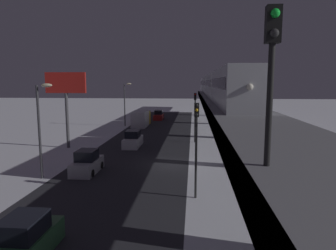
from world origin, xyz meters
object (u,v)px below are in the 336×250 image
at_px(sedan_green, 24,242).
at_px(traffic_light_near, 196,137).
at_px(subway_train, 213,85).
at_px(box_truck, 141,119).
at_px(rail_signal, 272,59).
at_px(commercial_billboard, 66,90).
at_px(traffic_light_mid, 195,110).
at_px(sedan_white, 133,140).
at_px(sedan_red, 159,116).
at_px(sedan_silver, 87,164).

relative_size(sedan_green, traffic_light_near, 0.66).
height_order(subway_train, traffic_light_near, subway_train).
bearing_deg(box_truck, rail_signal, 103.95).
xyz_separation_m(subway_train, sedan_green, (10.91, 45.22, -6.54)).
bearing_deg(commercial_billboard, traffic_light_mid, -163.44).
xyz_separation_m(sedan_green, box_truck, (2.00, -41.19, 0.55)).
relative_size(sedan_white, sedan_red, 0.96).
xyz_separation_m(sedan_green, traffic_light_near, (-7.50, -7.81, 3.40)).
height_order(sedan_green, traffic_light_near, traffic_light_near).
xyz_separation_m(sedan_white, sedan_green, (-0.00, 23.81, 0.00)).
relative_size(subway_train, traffic_light_mid, 11.57).
relative_size(box_truck, traffic_light_mid, 1.16).
bearing_deg(sedan_white, traffic_light_mid, -156.64).
height_order(subway_train, sedan_green, subway_train).
relative_size(sedan_white, traffic_light_mid, 0.69).
xyz_separation_m(sedan_silver, sedan_green, (-1.80, 12.87, 0.01)).
height_order(subway_train, traffic_light_mid, subway_train).
height_order(traffic_light_mid, commercial_billboard, commercial_billboard).
relative_size(sedan_white, sedan_green, 1.04).
distance_m(subway_train, rail_signal, 49.20).
bearing_deg(sedan_green, sedan_white, -90.00).
xyz_separation_m(sedan_red, traffic_light_near, (-7.50, 43.28, 3.40)).
bearing_deg(rail_signal, subway_train, -91.98).
bearing_deg(commercial_billboard, traffic_light_near, 135.65).
distance_m(sedan_white, box_truck, 17.50).
bearing_deg(traffic_light_near, box_truck, -74.11).
xyz_separation_m(subway_train, traffic_light_mid, (3.41, 18.17, -3.14)).
height_order(sedan_green, box_truck, box_truck).
bearing_deg(sedan_red, sedan_white, 90.00).
relative_size(subway_train, commercial_billboard, 8.32).
bearing_deg(sedan_silver, sedan_red, -92.70).
distance_m(subway_train, sedan_red, 14.00).
bearing_deg(sedan_green, box_truck, -87.22).
distance_m(sedan_green, traffic_light_mid, 28.27).
xyz_separation_m(rail_signal, sedan_red, (9.21, -55.03, -7.48)).
distance_m(sedan_red, sedan_green, 51.09).
distance_m(rail_signal, sedan_red, 56.29).
xyz_separation_m(box_truck, commercial_billboard, (5.59, 18.63, 5.48)).
xyz_separation_m(rail_signal, sedan_silver, (11.01, -16.81, -7.50)).
height_order(subway_train, commercial_billboard, subway_train).
bearing_deg(sedan_red, rail_signal, 99.50).
relative_size(sedan_red, traffic_light_near, 0.72).
bearing_deg(box_truck, commercial_billboard, 73.30).
distance_m(traffic_light_near, traffic_light_mid, 19.24).
bearing_deg(rail_signal, commercial_billboard, -57.63).
height_order(sedan_silver, traffic_light_mid, traffic_light_mid).
distance_m(box_truck, traffic_light_near, 34.82).
xyz_separation_m(rail_signal, box_truck, (11.21, -45.13, -6.93)).
bearing_deg(rail_signal, sedan_red, -80.50).
bearing_deg(sedan_red, sedan_green, 90.00).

